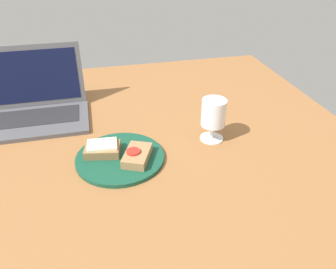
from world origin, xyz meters
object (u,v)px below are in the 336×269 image
Objects in this scene: laptop at (35,104)px; wine_glass at (213,114)px; plate at (120,158)px; sandwich_with_cheese at (103,149)px; sandwich_with_tomato at (137,155)px.

wine_glass is at bearing -27.21° from laptop.
sandwich_with_cheese reaches higher than plate.
plate is at bearing 150.11° from sandwich_with_tomato.
wine_glass is (24.55, 6.84, 6.33)cm from sandwich_with_tomato.
laptop is (-20.68, 29.57, 2.14)cm from sandwich_with_cheese.
plate is 1.87× the size of wine_glass.
wine_glass is (29.10, 4.23, 8.24)cm from plate.
sandwich_with_cheese is at bearing -55.03° from laptop.
sandwich_with_tomato is 0.36× the size of laptop.
sandwich_with_cheese is 0.82× the size of wine_glass.
wine_glass is at bearing 8.27° from plate.
wine_glass reaches higher than plate.
wine_glass reaches higher than sandwich_with_tomato.
sandwich_with_tomato is (4.55, -2.61, 1.91)cm from plate.
laptop is at bearing 130.60° from sandwich_with_tomato.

